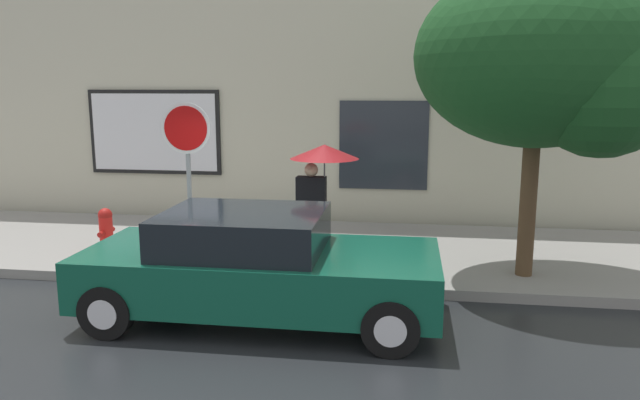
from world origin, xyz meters
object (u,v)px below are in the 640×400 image
Objects in this scene: street_tree at (551,62)px; stop_sign at (187,152)px; pedestrian_with_umbrella at (321,167)px; parked_car at (258,266)px; fire_hydrant at (106,231)px.

stop_sign is (-5.16, -0.21, -1.29)m from street_tree.
pedestrian_with_umbrella is 0.42× the size of street_tree.
parked_car is 1.75× the size of stop_sign.
fire_hydrant is at bearing -179.28° from pedestrian_with_umbrella.
fire_hydrant is 0.30× the size of stop_sign.
street_tree is at bearing 2.28° from stop_sign.
street_tree is 1.77× the size of stop_sign.
stop_sign reaches higher than fire_hydrant.
parked_car reaches higher than fire_hydrant.
pedestrian_with_umbrella reaches higher than parked_car.
parked_car is 3.73m from fire_hydrant.
pedestrian_with_umbrella is at bearing 173.52° from street_tree.
fire_hydrant is 2.24m from stop_sign.
parked_car is 0.99× the size of street_tree.
street_tree reaches higher than stop_sign.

